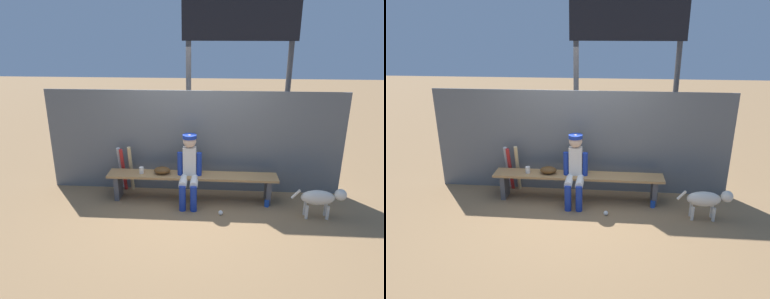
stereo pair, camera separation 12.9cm
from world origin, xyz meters
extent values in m
plane|color=olive|center=(0.00, 0.00, 0.00)|extent=(30.00, 30.00, 0.00)
cube|color=#595E63|center=(0.00, 0.43, 0.92)|extent=(5.21, 0.03, 1.83)
cube|color=#AD7F4C|center=(0.00, 0.00, 0.46)|extent=(2.88, 0.36, 0.04)
cube|color=#4C4C51|center=(-1.29, 0.00, 0.22)|extent=(0.08, 0.29, 0.44)
cube|color=#4C4C51|center=(1.29, 0.00, 0.22)|extent=(0.08, 0.29, 0.44)
cube|color=silver|center=(-0.04, 0.00, 0.72)|extent=(0.22, 0.13, 0.49)
sphere|color=beige|center=(-0.04, 0.00, 1.07)|extent=(0.22, 0.22, 0.22)
cylinder|color=#193399|center=(-0.04, 0.00, 1.15)|extent=(0.23, 0.23, 0.06)
cylinder|color=silver|center=(-0.13, -0.19, 0.44)|extent=(0.13, 0.38, 0.13)
cylinder|color=#193399|center=(-0.13, -0.38, 0.22)|extent=(0.11, 0.11, 0.44)
cylinder|color=#193399|center=(-0.20, -0.02, 0.67)|extent=(0.09, 0.09, 0.41)
cylinder|color=silver|center=(0.05, -0.19, 0.44)|extent=(0.13, 0.38, 0.13)
cylinder|color=#193399|center=(0.05, -0.38, 0.22)|extent=(0.11, 0.11, 0.44)
cylinder|color=#193399|center=(0.12, -0.02, 0.67)|extent=(0.09, 0.09, 0.41)
ellipsoid|color=#593819|center=(-0.51, 0.00, 0.54)|extent=(0.28, 0.20, 0.12)
cylinder|color=tan|center=(-1.12, 0.27, 0.44)|extent=(0.07, 0.23, 0.88)
cylinder|color=#B22323|center=(-1.25, 0.25, 0.42)|extent=(0.07, 0.25, 0.84)
cylinder|color=#B7B7BC|center=(-1.32, 0.34, 0.42)|extent=(0.08, 0.25, 0.84)
sphere|color=white|center=(0.49, -0.48, 0.04)|extent=(0.07, 0.07, 0.07)
cylinder|color=#1E47AD|center=(1.27, -0.16, 0.06)|extent=(0.08, 0.08, 0.11)
cylinder|color=silver|center=(-0.86, -0.01, 0.53)|extent=(0.08, 0.08, 0.11)
cylinder|color=#3F3F42|center=(-0.15, 1.22, 1.30)|extent=(0.10, 0.10, 2.60)
cylinder|color=#3F3F42|center=(1.72, 1.22, 1.30)|extent=(0.10, 0.10, 2.60)
cube|color=black|center=(0.78, 1.22, 3.07)|extent=(2.10, 0.08, 0.94)
ellipsoid|color=beige|center=(1.99, -0.45, 0.34)|extent=(0.52, 0.20, 0.24)
sphere|color=beige|center=(2.33, -0.45, 0.40)|extent=(0.18, 0.18, 0.18)
cylinder|color=beige|center=(1.65, -0.45, 0.39)|extent=(0.15, 0.04, 0.16)
cylinder|color=beige|center=(2.15, -0.39, 0.11)|extent=(0.05, 0.05, 0.22)
cylinder|color=beige|center=(2.15, -0.51, 0.11)|extent=(0.05, 0.05, 0.22)
cylinder|color=beige|center=(1.83, -0.39, 0.11)|extent=(0.05, 0.05, 0.22)
cylinder|color=beige|center=(1.83, -0.51, 0.11)|extent=(0.05, 0.05, 0.22)
camera|label=1|loc=(0.37, -5.44, 2.86)|focal=32.70mm
camera|label=2|loc=(0.50, -5.43, 2.86)|focal=32.70mm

